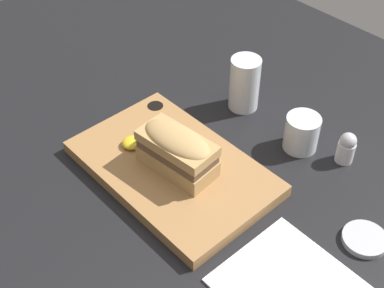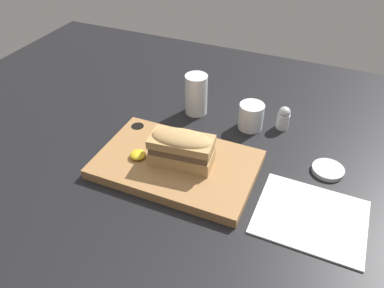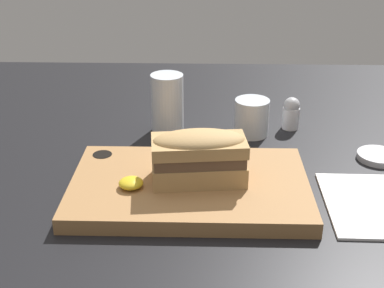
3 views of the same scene
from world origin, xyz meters
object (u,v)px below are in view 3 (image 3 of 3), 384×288
Objects in this scene: serving_board at (189,187)px; sandwich at (199,155)px; condiment_dish at (378,156)px; salt_shaker at (291,113)px; water_glass at (167,107)px; wine_glass at (252,119)px.

serving_board is 5.60cm from sandwich.
sandwich is at bearing -157.88° from condiment_dish.
sandwich reaches higher than salt_shaker.
water_glass is at bearing 105.05° from sandwich.
wine_glass is 8.34cm from salt_shaker.
serving_board is 34.13cm from condiment_dish.
wine_glass is at bearing -158.17° from salt_shaker.
water_glass reaches higher than salt_shaker.
salt_shaker is (23.43, 1.97, -1.70)cm from water_glass.
wine_glass is 1.10× the size of salt_shaker.
wine_glass is 23.23cm from condiment_dish.
water_glass is 1.63× the size of wine_glass.
sandwich is 2.30× the size of salt_shaker.
water_glass is 1.79× the size of salt_shaker.
sandwich is 1.29× the size of water_glass.
condiment_dish is at bearing -24.88° from wine_glass.
wine_glass reaches higher than condiment_dish.
wine_glass is at bearing 66.81° from sandwich.
water_glass is at bearing -175.18° from salt_shaker.
sandwich is at bearing -1.17° from serving_board.
water_glass reaches higher than sandwich.
water_glass is (-6.24, 23.19, -1.76)cm from sandwich.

